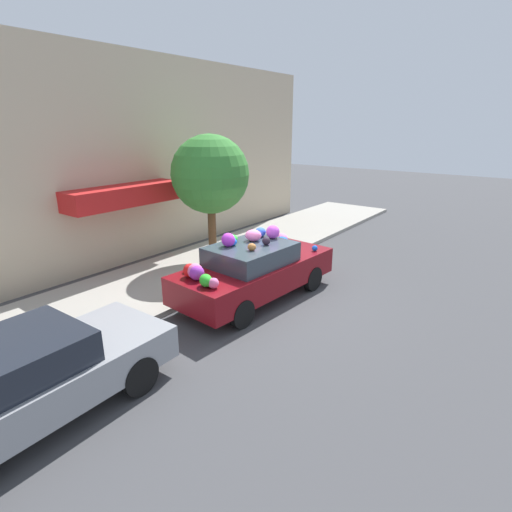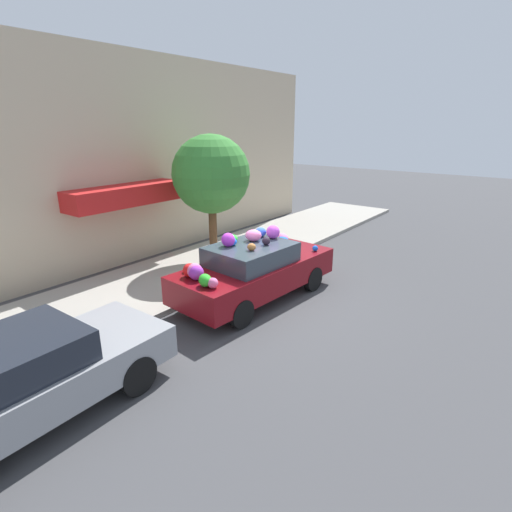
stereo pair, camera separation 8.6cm
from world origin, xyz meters
name	(u,v)px [view 1 (the left image)]	position (x,y,z in m)	size (l,w,h in m)	color
ground_plane	(259,299)	(0.00, 0.00, 0.00)	(60.00, 60.00, 0.00)	#424244
sidewalk_curb	(183,273)	(0.00, 2.70, 0.06)	(24.00, 3.20, 0.12)	#9E998E
building_facade	(124,163)	(-0.02, 4.92, 3.02)	(18.00, 1.20, 6.12)	#C6B293
street_tree	(210,175)	(1.25, 2.67, 2.70)	(2.26, 2.26, 3.72)	brown
fire_hydrant	(276,242)	(3.00, 1.54, 0.47)	(0.20, 0.20, 0.70)	#B2B2B7
art_car	(254,269)	(-0.05, 0.10, 0.77)	(4.41, 1.99, 1.74)	maroon
parked_car_plain	(24,380)	(-5.40, 0.06, 0.71)	(4.22, 1.77, 1.35)	gray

